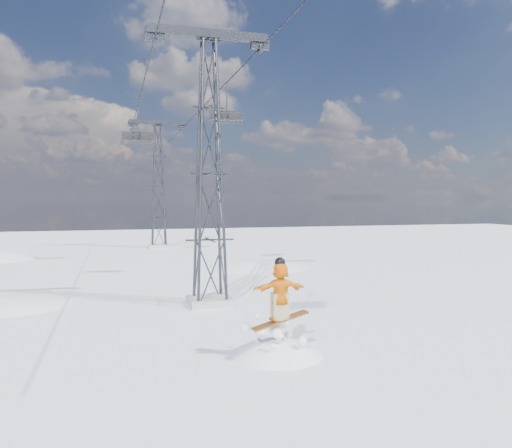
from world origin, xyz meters
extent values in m
plane|color=white|center=(0.00, 0.00, 0.00)|extent=(120.00, 120.00, 0.00)
sphere|color=white|center=(6.00, 18.00, -9.50)|extent=(20.00, 20.00, 20.00)
cube|color=#999999|center=(0.80, 8.00, 0.15)|extent=(1.80, 1.80, 0.30)
cube|color=#292B30|center=(0.80, 8.00, 11.25)|extent=(5.00, 0.35, 0.35)
cube|color=#292B30|center=(-1.40, 8.00, 11.05)|extent=(0.80, 0.25, 0.50)
cube|color=#292B30|center=(3.00, 8.00, 11.05)|extent=(0.80, 0.25, 0.50)
cube|color=#999999|center=(0.80, 33.00, 0.15)|extent=(1.80, 1.80, 0.30)
cube|color=#292B30|center=(0.80, 33.00, 11.25)|extent=(5.00, 0.35, 0.35)
cube|color=#292B30|center=(-1.40, 33.00, 11.05)|extent=(0.80, 0.25, 0.50)
cube|color=#292B30|center=(3.00, 33.00, 11.05)|extent=(0.80, 0.25, 0.50)
cylinder|color=black|center=(-1.40, 19.50, 10.85)|extent=(0.06, 51.00, 0.06)
cylinder|color=black|center=(3.00, 19.50, 10.85)|extent=(0.06, 51.00, 0.06)
sphere|color=white|center=(1.39, 0.77, -1.75)|extent=(4.40, 4.40, 4.40)
cube|color=#AB5916|center=(1.39, 0.47, 1.08)|extent=(1.67, 0.48, 0.43)
imported|color=orange|center=(1.39, 0.47, 1.91)|extent=(1.51, 0.50, 1.63)
cube|color=tan|center=(1.39, 0.47, 1.47)|extent=(0.46, 0.35, 0.75)
sphere|color=black|center=(1.39, 0.47, 2.70)|extent=(0.30, 0.30, 0.30)
cylinder|color=black|center=(3.00, 14.51, 9.83)|extent=(0.07, 0.07, 2.04)
cube|color=black|center=(3.00, 14.51, 8.81)|extent=(1.85, 0.42, 0.07)
cube|color=black|center=(3.00, 14.71, 9.09)|extent=(1.85, 0.06, 0.51)
cylinder|color=black|center=(3.00, 14.27, 8.58)|extent=(1.85, 0.06, 0.06)
cylinder|color=black|center=(3.00, 14.23, 9.14)|extent=(1.85, 0.05, 0.05)
cylinder|color=black|center=(-1.40, 22.87, 9.65)|extent=(0.09, 0.09, 2.40)
cube|color=black|center=(-1.40, 22.87, 8.45)|extent=(2.18, 0.49, 0.09)
cube|color=black|center=(-1.40, 23.11, 8.78)|extent=(2.18, 0.07, 0.60)
cylinder|color=black|center=(-1.40, 22.60, 8.18)|extent=(2.18, 0.07, 0.07)
cylinder|color=black|center=(-1.40, 22.55, 8.84)|extent=(2.18, 0.05, 0.05)
camera|label=1|loc=(-3.04, -12.62, 4.51)|focal=35.00mm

